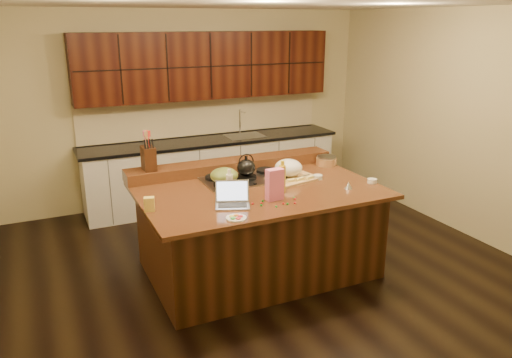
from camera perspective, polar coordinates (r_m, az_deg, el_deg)
name	(u,v)px	position (r m, az deg, el deg)	size (l,w,h in m)	color
room	(258,147)	(4.94, 0.24, 3.71)	(5.52, 5.02, 2.72)	black
island	(258,229)	(5.22, 0.23, -5.76)	(2.40, 1.60, 0.92)	black
back_ledge	(232,165)	(5.65, -2.77, 1.62)	(2.40, 0.30, 0.12)	black
cooktop	(246,178)	(5.31, -1.13, 0.08)	(0.92, 0.52, 0.05)	gray
back_counter	(211,135)	(7.14, -5.16, 4.99)	(3.70, 0.66, 2.40)	silver
kettle	(246,168)	(5.28, -1.14, 1.31)	(0.20, 0.20, 0.18)	black
green_bowl	(224,175)	(5.06, -3.66, 0.40)	(0.28, 0.28, 0.16)	#5A6F2C
laptop	(232,199)	(4.58, -2.72, -2.29)	(0.38, 0.34, 0.22)	#B7B7BC
oil_bottle	(282,179)	(4.90, 3.01, -0.01)	(0.07, 0.07, 0.27)	gold
vinegar_bottle	(230,187)	(4.70, -3.04, -0.93)	(0.06, 0.06, 0.25)	silver
wooden_tray	(290,170)	(5.35, 3.86, 1.02)	(0.58, 0.47, 0.21)	tan
ramekin_a	(372,181)	(5.34, 13.13, -0.21)	(0.10, 0.10, 0.04)	white
ramekin_b	(318,177)	(5.37, 7.07, 0.22)	(0.10, 0.10, 0.04)	white
ramekin_c	(290,170)	(5.60, 3.94, 1.05)	(0.10, 0.10, 0.04)	white
strainer_bowl	(326,161)	(5.90, 8.04, 2.00)	(0.24, 0.24, 0.09)	#996B3F
kitchen_timer	(348,185)	(5.11, 10.52, -0.71)	(0.08, 0.08, 0.07)	silver
pink_bag	(275,185)	(4.68, 2.14, -0.64)	(0.16, 0.09, 0.30)	pink
candy_plate	(236,218)	(4.29, -2.28, -4.47)	(0.18, 0.18, 0.01)	white
package_box	(149,204)	(4.53, -12.10, -2.82)	(0.09, 0.06, 0.13)	#F2D355
utensil_crock	(149,163)	(5.35, -12.15, 1.76)	(0.12, 0.12, 0.14)	white
knife_block	(149,158)	(5.34, -12.18, 2.32)	(0.12, 0.20, 0.25)	black
gumdrop_0	(283,203)	(4.61, 3.15, -2.81)	(0.02, 0.02, 0.02)	red
gumdrop_1	(263,201)	(4.67, 0.78, -2.51)	(0.02, 0.02, 0.02)	#198C26
gumdrop_2	(295,199)	(4.74, 4.46, -2.27)	(0.02, 0.02, 0.02)	red
gumdrop_3	(276,207)	(4.53, 2.33, -3.17)	(0.02, 0.02, 0.02)	#198C26
gumdrop_4	(261,203)	(4.62, 0.63, -2.76)	(0.02, 0.02, 0.02)	red
gumdrop_5	(294,198)	(4.76, 4.41, -2.16)	(0.02, 0.02, 0.02)	#198C26
gumdrop_6	(295,203)	(4.63, 4.47, -2.76)	(0.02, 0.02, 0.02)	red
gumdrop_7	(287,204)	(4.61, 3.62, -2.84)	(0.02, 0.02, 0.02)	#198C26
gumdrop_8	(253,204)	(4.60, -0.40, -2.83)	(0.02, 0.02, 0.02)	red
gumdrop_9	(261,205)	(4.56, 0.61, -3.01)	(0.02, 0.02, 0.02)	#198C26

